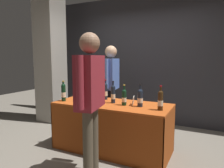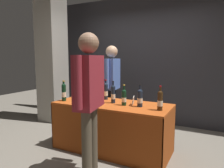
# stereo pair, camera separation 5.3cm
# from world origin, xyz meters

# --- Properties ---
(ground_plane) EXTENTS (12.00, 12.00, 0.00)m
(ground_plane) POSITION_xyz_m (0.00, 0.00, 0.00)
(ground_plane) COLOR gray
(back_partition) EXTENTS (5.89, 0.12, 2.80)m
(back_partition) POSITION_xyz_m (0.00, 1.72, 1.40)
(back_partition) COLOR #2D2D33
(back_partition) RESTS_ON ground_plane
(concrete_pillar) EXTENTS (0.52, 0.52, 3.41)m
(concrete_pillar) POSITION_xyz_m (-1.95, 0.81, 1.71)
(concrete_pillar) COLOR gray
(concrete_pillar) RESTS_ON ground_plane
(tasting_table) EXTENTS (1.79, 0.76, 0.75)m
(tasting_table) POSITION_xyz_m (0.00, 0.00, 0.53)
(tasting_table) COLOR #B74C19
(tasting_table) RESTS_ON ground_plane
(featured_wine_bottle) EXTENTS (0.08, 0.08, 0.33)m
(featured_wine_bottle) POSITION_xyz_m (0.46, -0.02, 0.88)
(featured_wine_bottle) COLOR #192333
(featured_wine_bottle) RESTS_ON tasting_table
(display_bottle_0) EXTENTS (0.08, 0.08, 0.31)m
(display_bottle_0) POSITION_xyz_m (-0.61, 0.10, 0.87)
(display_bottle_0) COLOR black
(display_bottle_0) RESTS_ON tasting_table
(display_bottle_1) EXTENTS (0.07, 0.07, 0.31)m
(display_bottle_1) POSITION_xyz_m (0.22, -0.04, 0.87)
(display_bottle_1) COLOR black
(display_bottle_1) RESTS_ON tasting_table
(display_bottle_2) EXTENTS (0.07, 0.07, 0.35)m
(display_bottle_2) POSITION_xyz_m (0.01, 0.02, 0.89)
(display_bottle_2) COLOR #192333
(display_bottle_2) RESTS_ON tasting_table
(display_bottle_3) EXTENTS (0.07, 0.07, 0.33)m
(display_bottle_3) POSITION_xyz_m (-0.78, -0.20, 0.90)
(display_bottle_3) COLOR black
(display_bottle_3) RESTS_ON tasting_table
(display_bottle_4) EXTENTS (0.07, 0.07, 0.34)m
(display_bottle_4) POSITION_xyz_m (0.77, -0.10, 0.89)
(display_bottle_4) COLOR #38230F
(display_bottle_4) RESTS_ON tasting_table
(display_bottle_5) EXTENTS (0.08, 0.08, 0.34)m
(display_bottle_5) POSITION_xyz_m (-0.23, 0.22, 0.89)
(display_bottle_5) COLOR #192333
(display_bottle_5) RESTS_ON tasting_table
(display_bottle_6) EXTENTS (0.07, 0.07, 0.30)m
(display_bottle_6) POSITION_xyz_m (-0.64, 0.26, 0.88)
(display_bottle_6) COLOR black
(display_bottle_6) RESTS_ON tasting_table
(display_bottle_7) EXTENTS (0.07, 0.07, 0.29)m
(display_bottle_7) POSITION_xyz_m (-0.38, 0.27, 0.88)
(display_bottle_7) COLOR black
(display_bottle_7) RESTS_ON tasting_table
(display_bottle_8) EXTENTS (0.07, 0.07, 0.33)m
(display_bottle_8) POSITION_xyz_m (-0.46, -0.08, 0.89)
(display_bottle_8) COLOR #38230F
(display_bottle_8) RESTS_ON tasting_table
(wine_glass_near_vendor) EXTENTS (0.06, 0.06, 0.13)m
(wine_glass_near_vendor) POSITION_xyz_m (-0.45, 0.17, 0.84)
(wine_glass_near_vendor) COLOR silver
(wine_glass_near_vendor) RESTS_ON tasting_table
(brochure_stand) EXTENTS (0.07, 0.17, 0.13)m
(brochure_stand) POSITION_xyz_m (0.33, 0.04, 0.81)
(brochure_stand) COLOR silver
(brochure_stand) RESTS_ON tasting_table
(vendor_presenter) EXTENTS (0.26, 0.59, 1.68)m
(vendor_presenter) POSITION_xyz_m (-0.40, 0.77, 1.01)
(vendor_presenter) COLOR black
(vendor_presenter) RESTS_ON ground_plane
(taster_foreground_right) EXTENTS (0.30, 0.64, 1.73)m
(taster_foreground_right) POSITION_xyz_m (0.11, -0.80, 1.06)
(taster_foreground_right) COLOR #4C4233
(taster_foreground_right) RESTS_ON ground_plane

